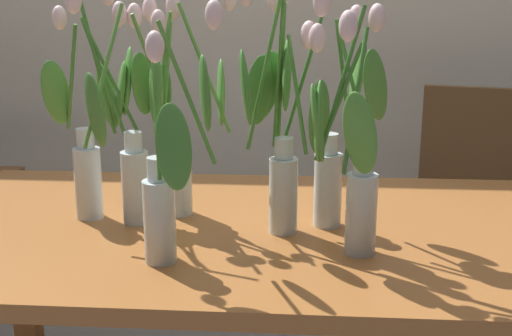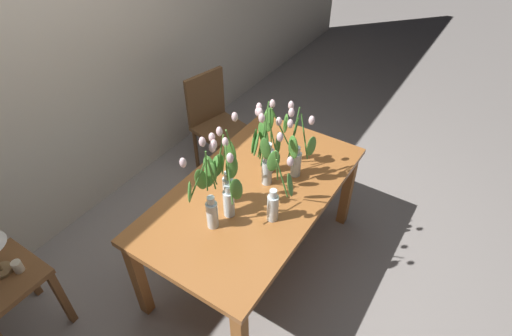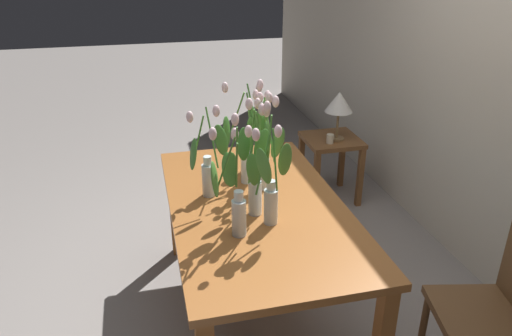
{
  "view_description": "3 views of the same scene",
  "coord_description": "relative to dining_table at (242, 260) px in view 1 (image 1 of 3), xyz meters",
  "views": [
    {
      "loc": [
        0.15,
        -1.57,
        1.33
      ],
      "look_at": [
        0.04,
        -0.02,
        0.89
      ],
      "focal_mm": 48.26,
      "sensor_mm": 36.0,
      "label": 1
    },
    {
      "loc": [
        -1.6,
        -1.05,
        2.54
      ],
      "look_at": [
        -0.05,
        -0.05,
        0.98
      ],
      "focal_mm": 28.51,
      "sensor_mm": 36.0,
      "label": 2
    },
    {
      "loc": [
        2.17,
        -0.54,
        1.98
      ],
      "look_at": [
        -0.08,
        0.02,
        0.91
      ],
      "focal_mm": 33.89,
      "sensor_mm": 36.0,
      "label": 3
    }
  ],
  "objects": [
    {
      "name": "tulip_vase_0",
      "position": [
        -0.17,
        0.08,
        0.3
      ],
      "size": [
        0.27,
        0.21,
        0.57
      ],
      "color": "silver",
      "rests_on": "dining_table"
    },
    {
      "name": "tulip_vase_6",
      "position": [
        -0.26,
        0.01,
        0.27
      ],
      "size": [
        0.21,
        0.28,
        0.57
      ],
      "color": "silver",
      "rests_on": "dining_table"
    },
    {
      "name": "dining_table",
      "position": [
        0.0,
        0.0,
        0.0
      ],
      "size": [
        1.6,
        0.9,
        0.74
      ],
      "color": "#A3602D",
      "rests_on": "ground"
    },
    {
      "name": "tulip_vase_5",
      "position": [
        0.24,
        -0.17,
        0.29
      ],
      "size": [
        0.16,
        0.17,
        0.57
      ],
      "color": "silver",
      "rests_on": "dining_table"
    },
    {
      "name": "tulip_vase_1",
      "position": [
        0.21,
        0.01,
        0.32
      ],
      "size": [
        0.27,
        0.2,
        0.59
      ],
      "color": "silver",
      "rests_on": "dining_table"
    },
    {
      "name": "tulip_vase_3",
      "position": [
        -0.37,
        0.07,
        0.32
      ],
      "size": [
        0.27,
        0.16,
        0.58
      ],
      "color": "silver",
      "rests_on": "dining_table"
    },
    {
      "name": "tulip_vase_4",
      "position": [
        -0.13,
        -0.23,
        0.27
      ],
      "size": [
        0.17,
        0.22,
        0.54
      ],
      "color": "silver",
      "rests_on": "dining_table"
    },
    {
      "name": "dining_chair",
      "position": [
        0.77,
        0.94,
        -0.12
      ],
      "size": [
        0.48,
        0.48,
        0.93
      ],
      "color": "brown",
      "rests_on": "ground"
    },
    {
      "name": "tulip_vase_2",
      "position": [
        0.09,
        -0.03,
        0.33
      ],
      "size": [
        0.22,
        0.16,
        0.58
      ],
      "color": "silver",
      "rests_on": "dining_table"
    }
  ]
}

